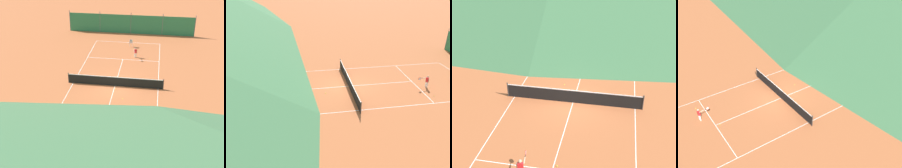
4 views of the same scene
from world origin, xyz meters
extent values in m
plane|color=#B25B33|center=(0.00, 0.00, 0.00)|extent=(600.00, 600.00, 0.00)
cube|color=white|center=(0.00, -11.90, 0.00)|extent=(8.25, 0.05, 0.01)
cube|color=white|center=(-4.10, 0.00, 0.00)|extent=(0.05, 23.85, 0.01)
cube|color=white|center=(4.10, 0.00, 0.00)|extent=(0.05, 23.85, 0.01)
cube|color=white|center=(0.00, 6.40, 0.00)|extent=(8.20, 0.05, 0.01)
cube|color=white|center=(0.00, -6.40, 0.00)|extent=(8.20, 0.05, 0.01)
cube|color=white|center=(0.00, 0.00, 0.00)|extent=(0.05, 12.80, 0.01)
cylinder|color=#2D2D2D|center=(-4.55, 0.00, 0.53)|extent=(0.08, 0.08, 1.06)
cylinder|color=#2D2D2D|center=(4.55, 0.00, 0.53)|extent=(0.08, 0.08, 1.06)
cube|color=black|center=(0.00, 0.00, 0.46)|extent=(9.10, 0.02, 0.91)
cube|color=white|center=(0.00, 0.00, 0.93)|extent=(9.10, 0.04, 0.06)
cube|color=#2D754C|center=(0.00, -15.50, 1.30)|extent=(17.20, 0.04, 2.60)
cylinder|color=#59595E|center=(-8.60, -15.50, 1.45)|extent=(0.08, 0.08, 2.90)
cylinder|color=#59595E|center=(-4.30, -15.50, 1.45)|extent=(0.08, 0.08, 2.90)
cylinder|color=#59595E|center=(0.00, -15.50, 1.45)|extent=(0.08, 0.08, 2.90)
cylinder|color=#59595E|center=(4.30, -15.50, 1.45)|extent=(0.08, 0.08, 2.90)
cylinder|color=#59595E|center=(8.60, -15.50, 1.45)|extent=(0.08, 0.08, 2.90)
cylinder|color=white|center=(-1.43, -7.19, 0.27)|extent=(0.10, 0.10, 0.55)
cylinder|color=white|center=(-1.26, -7.16, 0.27)|extent=(0.10, 0.10, 0.55)
cube|color=red|center=(-1.34, -7.18, 0.76)|extent=(0.29, 0.19, 0.42)
sphere|color=tan|center=(-1.34, -7.18, 1.08)|extent=(0.17, 0.17, 0.17)
cylinder|color=tan|center=(-1.51, -7.21, 0.76)|extent=(0.06, 0.06, 0.42)
cylinder|color=tan|center=(-1.21, -6.94, 0.92)|extent=(0.13, 0.43, 0.06)
cylinder|color=black|center=(-1.27, -6.64, 0.92)|extent=(0.06, 0.20, 0.03)
torus|color=red|center=(-1.31, -6.41, 0.92)|extent=(0.07, 0.28, 0.28)
cylinder|color=silver|center=(-1.31, -6.41, 0.92)|extent=(0.05, 0.25, 0.25)
cylinder|color=white|center=(-0.38, 7.24, 0.26)|extent=(0.09, 0.09, 0.52)
cylinder|color=white|center=(-0.54, 7.19, 0.26)|extent=(0.09, 0.09, 0.52)
cube|color=yellow|center=(-0.46, 7.22, 0.73)|extent=(0.28, 0.21, 0.41)
sphere|color=tan|center=(-0.46, 7.22, 1.03)|extent=(0.16, 0.16, 0.16)
cylinder|color=tan|center=(-0.30, 7.26, 0.73)|extent=(0.06, 0.06, 0.41)
cylinder|color=tan|center=(-0.55, 6.98, 0.89)|extent=(0.17, 0.41, 0.06)
cylinder|color=black|center=(-0.47, 6.69, 0.89)|extent=(0.08, 0.19, 0.03)
torus|color=red|center=(-0.40, 6.47, 0.89)|extent=(0.10, 0.28, 0.28)
cylinder|color=silver|center=(-0.40, 6.47, 0.89)|extent=(0.08, 0.24, 0.25)
sphere|color=#CCE033|center=(-1.02, 2.30, 0.03)|extent=(0.07, 0.07, 0.07)
sphere|color=#CCE033|center=(-3.04, -7.00, 0.03)|extent=(0.07, 0.07, 0.07)
sphere|color=#CCE033|center=(-0.15, 0.62, 0.03)|extent=(0.07, 0.07, 0.07)
sphere|color=#CCE033|center=(0.17, -6.09, 0.03)|extent=(0.07, 0.07, 0.07)
sphere|color=#CCE033|center=(0.41, 5.76, 0.03)|extent=(0.07, 0.07, 0.07)
sphere|color=#CCE033|center=(-1.46, 8.97, 0.03)|extent=(0.07, 0.07, 0.07)
cylinder|color=#B7B7BC|center=(-0.71, -10.57, 0.28)|extent=(0.02, 0.02, 0.55)
cylinder|color=#B7B7BC|center=(-0.37, -10.57, 0.28)|extent=(0.02, 0.02, 0.55)
cylinder|color=#B7B7BC|center=(-0.71, -10.23, 0.28)|extent=(0.02, 0.02, 0.55)
cylinder|color=#B7B7BC|center=(-0.37, -10.23, 0.28)|extent=(0.02, 0.02, 0.55)
cube|color=#B7B7BC|center=(-0.54, -10.40, 0.56)|extent=(0.34, 0.34, 0.02)
cube|color=#B7B7BC|center=(-0.54, -10.57, 0.72)|extent=(0.34, 0.02, 0.34)
cube|color=#B7B7BC|center=(-0.54, -10.23, 0.72)|extent=(0.34, 0.02, 0.34)
cube|color=#B7B7BC|center=(-0.71, -10.40, 0.72)|extent=(0.02, 0.34, 0.34)
cube|color=#B7B7BC|center=(-0.37, -10.40, 0.72)|extent=(0.02, 0.34, 0.34)
sphere|color=#CCE033|center=(-0.51, -10.34, 0.60)|extent=(0.07, 0.07, 0.07)
sphere|color=#CCE033|center=(-0.57, -10.51, 0.60)|extent=(0.07, 0.07, 0.07)
sphere|color=#CCE033|center=(-0.49, -10.51, 0.60)|extent=(0.07, 0.07, 0.07)
sphere|color=#CCE033|center=(-0.54, -10.44, 0.60)|extent=(0.07, 0.07, 0.07)
sphere|color=#CCE033|center=(-0.61, -10.43, 0.60)|extent=(0.07, 0.07, 0.07)
sphere|color=#CCE033|center=(-0.48, -10.43, 0.60)|extent=(0.07, 0.07, 0.07)
sphere|color=#CCE033|center=(-0.54, -10.43, 0.66)|extent=(0.07, 0.07, 0.07)
sphere|color=#CCE033|center=(-0.64, -10.47, 0.66)|extent=(0.07, 0.07, 0.07)
sphere|color=#CCE033|center=(-0.49, -10.40, 0.66)|extent=(0.07, 0.07, 0.07)
sphere|color=#CCE033|center=(-0.58, -10.36, 0.66)|extent=(0.07, 0.07, 0.07)
sphere|color=#CCE033|center=(-0.62, -10.44, 0.66)|extent=(0.07, 0.07, 0.07)
sphere|color=#CCE033|center=(-0.67, -10.39, 0.66)|extent=(0.07, 0.07, 0.07)
sphere|color=#CCE033|center=(-0.47, -10.30, 0.71)|extent=(0.07, 0.07, 0.07)
sphere|color=#CCE033|center=(-0.51, -10.32, 0.71)|extent=(0.07, 0.07, 0.07)
sphere|color=#CCE033|center=(-0.53, -10.48, 0.71)|extent=(0.07, 0.07, 0.07)
sphere|color=#CCE033|center=(-0.63, -10.42, 0.71)|extent=(0.07, 0.07, 0.07)
sphere|color=#CCE033|center=(-0.63, -10.38, 0.71)|extent=(0.07, 0.07, 0.07)
camera|label=1|loc=(-3.62, 25.99, 14.22)|focal=50.00mm
camera|label=2|loc=(-17.90, 3.94, 9.70)|focal=35.00mm
camera|label=3|loc=(2.71, -17.56, 11.22)|focal=50.00mm
camera|label=4|loc=(16.39, -10.48, 14.69)|focal=42.00mm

